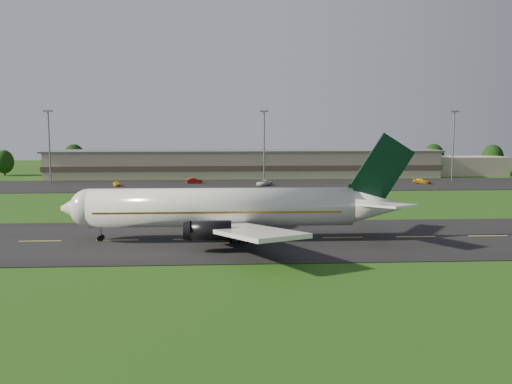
{
  "coord_description": "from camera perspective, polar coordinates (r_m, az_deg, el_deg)",
  "views": [
    {
      "loc": [
        -6.58,
        -81.98,
        17.09
      ],
      "look_at": [
        -1.43,
        8.0,
        6.0
      ],
      "focal_mm": 40.0,
      "sensor_mm": 36.0,
      "label": 1
    }
  ],
  "objects": [
    {
      "name": "ground",
      "position": [
        84.0,
        1.29,
        -4.73
      ],
      "size": [
        360.0,
        360.0,
        0.0
      ],
      "primitive_type": "plane",
      "color": "#1D4711",
      "rests_on": "ground"
    },
    {
      "name": "taxiway",
      "position": [
        83.99,
        1.29,
        -4.69
      ],
      "size": [
        220.0,
        30.0,
        0.1
      ],
      "primitive_type": "cube",
      "color": "black",
      "rests_on": "ground"
    },
    {
      "name": "apron",
      "position": [
        155.06,
        -0.82,
        0.7
      ],
      "size": [
        260.0,
        30.0,
        0.1
      ],
      "primitive_type": "cube",
      "color": "black",
      "rests_on": "ground"
    },
    {
      "name": "airliner",
      "position": [
        82.91,
        -2.85,
        -1.61
      ],
      "size": [
        51.23,
        42.18,
        15.57
      ],
      "rotation": [
        0.0,
        0.0,
        -0.01
      ],
      "color": "white",
      "rests_on": "ground"
    },
    {
      "name": "terminal",
      "position": [
        179.12,
        0.89,
        2.82
      ],
      "size": [
        145.0,
        16.0,
        8.4
      ],
      "color": "tan",
      "rests_on": "ground"
    },
    {
      "name": "light_mast_west",
      "position": [
        169.12,
        -20.0,
        5.12
      ],
      "size": [
        2.4,
        1.2,
        20.35
      ],
      "color": "gray",
      "rests_on": "ground"
    },
    {
      "name": "light_mast_centre",
      "position": [
        162.45,
        0.82,
        5.48
      ],
      "size": [
        2.4,
        1.2,
        20.35
      ],
      "color": "gray",
      "rests_on": "ground"
    },
    {
      "name": "light_mast_east",
      "position": [
        175.19,
        19.14,
        5.2
      ],
      "size": [
        2.4,
        1.2,
        20.35
      ],
      "color": "gray",
      "rests_on": "ground"
    },
    {
      "name": "tree_line",
      "position": [
        194.0,
        10.77,
        3.35
      ],
      "size": [
        198.71,
        9.51,
        10.2
      ],
      "color": "black",
      "rests_on": "ground"
    },
    {
      "name": "service_vehicle_a",
      "position": [
        156.57,
        -13.75,
        0.81
      ],
      "size": [
        2.74,
        3.91,
        1.23
      ],
      "primitive_type": "imported",
      "rotation": [
        0.0,
        0.0,
        0.4
      ],
      "color": "yellow",
      "rests_on": "apron"
    },
    {
      "name": "service_vehicle_b",
      "position": [
        159.93,
        -6.19,
        1.14
      ],
      "size": [
        4.62,
        2.26,
        1.46
      ],
      "primitive_type": "imported",
      "rotation": [
        0.0,
        0.0,
        1.74
      ],
      "color": "#9B100A",
      "rests_on": "apron"
    },
    {
      "name": "service_vehicle_c",
      "position": [
        153.37,
        0.81,
        0.92
      ],
      "size": [
        5.12,
        5.53,
        1.44
      ],
      "primitive_type": "imported",
      "rotation": [
        0.0,
        0.0,
        -0.68
      ],
      "color": "silver",
      "rests_on": "apron"
    },
    {
      "name": "service_vehicle_d",
      "position": [
        164.99,
        16.25,
        1.07
      ],
      "size": [
        4.91,
        4.87,
        1.43
      ],
      "primitive_type": "imported",
      "rotation": [
        0.0,
        0.0,
        0.8
      ],
      "color": "#C4830B",
      "rests_on": "apron"
    }
  ]
}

